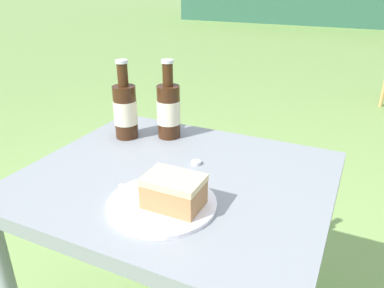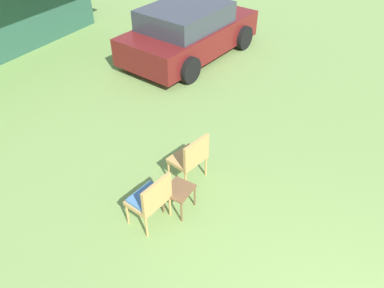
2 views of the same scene
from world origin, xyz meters
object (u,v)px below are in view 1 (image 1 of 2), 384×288
object	(u,v)px
cake_on_plate	(168,197)
patio_table	(177,200)
cola_bottle_near	(169,109)
cola_bottle_far	(125,110)

from	to	relation	value
cake_on_plate	patio_table	bearing A→B (deg)	111.36
patio_table	cake_on_plate	distance (m)	0.19
patio_table	cake_on_plate	size ratio (longest dim) A/B	3.13
patio_table	cola_bottle_near	world-z (taller)	cola_bottle_near
cake_on_plate	cola_bottle_far	distance (m)	0.45
cake_on_plate	cola_bottle_near	bearing A→B (deg)	118.43
cake_on_plate	cola_bottle_near	distance (m)	0.43
cake_on_plate	cola_bottle_far	xyz separation A→B (m)	(-0.33, 0.31, 0.07)
cake_on_plate	cola_bottle_near	xyz separation A→B (m)	(-0.20, 0.37, 0.07)
cake_on_plate	cola_bottle_far	bearing A→B (deg)	136.68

